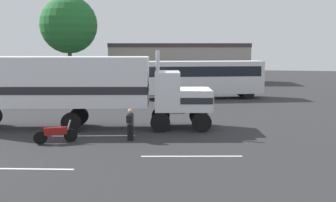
# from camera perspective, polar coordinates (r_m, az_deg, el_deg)

# --- Properties ---
(ground_plane) EXTENTS (120.00, 120.00, 0.00)m
(ground_plane) POSITION_cam_1_polar(r_m,az_deg,el_deg) (24.43, 2.20, -3.58)
(ground_plane) COLOR #2D2D30
(lane_stripe_near) EXTENTS (4.31, 1.20, 0.01)m
(lane_stripe_near) POSITION_cam_1_polar(r_m,az_deg,el_deg) (22.28, -10.33, -4.78)
(lane_stripe_near) COLOR silver
(lane_stripe_near) RESTS_ON ground_plane
(lane_stripe_mid) EXTENTS (4.33, 1.09, 0.01)m
(lane_stripe_mid) POSITION_cam_1_polar(r_m,az_deg,el_deg) (17.97, 3.32, -7.68)
(lane_stripe_mid) COLOR silver
(lane_stripe_mid) RESTS_ON ground_plane
(lane_stripe_far) EXTENTS (4.36, 0.91, 0.01)m
(lane_stripe_far) POSITION_cam_1_polar(r_m,az_deg,el_deg) (17.20, -20.13, -8.85)
(lane_stripe_far) COLOR silver
(lane_stripe_far) RESTS_ON ground_plane
(semi_truck) EXTENTS (14.36, 5.57, 4.50)m
(semi_truck) POSITION_cam_1_polar(r_m,az_deg,el_deg) (24.14, -12.63, 2.16)
(semi_truck) COLOR white
(semi_truck) RESTS_ON ground_plane
(person_bystander) EXTENTS (0.34, 0.45, 1.63)m
(person_bystander) POSITION_cam_1_polar(r_m,az_deg,el_deg) (20.77, -5.28, -3.09)
(person_bystander) COLOR black
(person_bystander) RESTS_ON ground_plane
(parked_bus) EXTENTS (11.24, 5.94, 3.40)m
(parked_bus) POSITION_cam_1_polar(r_m,az_deg,el_deg) (37.52, 4.69, 3.51)
(parked_bus) COLOR silver
(parked_bus) RESTS_ON ground_plane
(parked_car) EXTENTS (4.75, 3.39, 1.57)m
(parked_car) POSITION_cam_1_polar(r_m,az_deg,el_deg) (35.18, -16.70, 0.88)
(parked_car) COLOR black
(parked_car) RESTS_ON ground_plane
(motorcycle) EXTENTS (1.84, 1.21, 1.12)m
(motorcycle) POSITION_cam_1_polar(r_m,az_deg,el_deg) (20.96, -15.33, -4.39)
(motorcycle) COLOR black
(motorcycle) RESTS_ON ground_plane
(tree_left) EXTENTS (6.35, 6.35, 10.27)m
(tree_left) POSITION_cam_1_polar(r_m,az_deg,el_deg) (47.64, -13.62, 10.23)
(tree_left) COLOR brown
(tree_left) RESTS_ON ground_plane
(building_backdrop) EXTENTS (18.86, 9.78, 5.12)m
(building_backdrop) POSITION_cam_1_polar(r_m,az_deg,el_deg) (54.39, 1.52, 5.54)
(building_backdrop) COLOR #9E938C
(building_backdrop) RESTS_ON ground_plane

